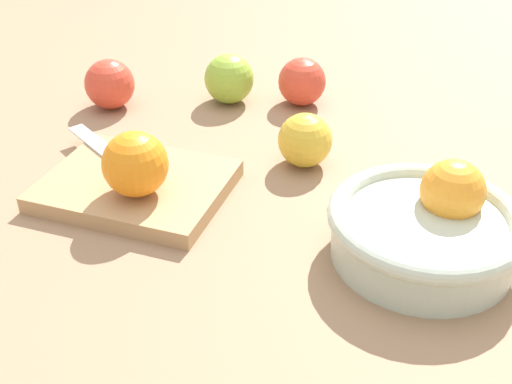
% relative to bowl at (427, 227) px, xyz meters
% --- Properties ---
extents(ground_plane, '(2.40, 2.40, 0.00)m').
position_rel_bowl_xyz_m(ground_plane, '(0.19, -0.14, -0.04)').
color(ground_plane, '#997556').
extents(bowl, '(0.20, 0.20, 0.10)m').
position_rel_bowl_xyz_m(bowl, '(0.00, 0.00, 0.00)').
color(bowl, beige).
rests_on(bowl, ground_plane).
extents(cutting_board, '(0.24, 0.20, 0.02)m').
position_rel_bowl_xyz_m(cutting_board, '(0.33, -0.07, -0.03)').
color(cutting_board, tan).
rests_on(cutting_board, ground_plane).
extents(orange_on_board, '(0.07, 0.07, 0.07)m').
position_rel_bowl_xyz_m(orange_on_board, '(0.32, -0.04, 0.02)').
color(orange_on_board, orange).
rests_on(orange_on_board, cutting_board).
extents(knife, '(0.13, 0.12, 0.01)m').
position_rel_bowl_xyz_m(knife, '(0.38, -0.12, -0.01)').
color(knife, silver).
rests_on(knife, cutting_board).
extents(apple_front_left, '(0.07, 0.07, 0.07)m').
position_rel_bowl_xyz_m(apple_front_left, '(0.14, -0.17, -0.00)').
color(apple_front_left, gold).
rests_on(apple_front_left, ground_plane).
extents(apple_front_left_2, '(0.07, 0.07, 0.07)m').
position_rel_bowl_xyz_m(apple_front_left_2, '(0.16, -0.35, 0.00)').
color(apple_front_left_2, '#D6422D').
rests_on(apple_front_left_2, ground_plane).
extents(apple_front_right, '(0.07, 0.07, 0.07)m').
position_rel_bowl_xyz_m(apple_front_right, '(0.44, -0.29, 0.00)').
color(apple_front_right, '#D6422D').
rests_on(apple_front_right, ground_plane).
extents(apple_front_right_2, '(0.08, 0.08, 0.08)m').
position_rel_bowl_xyz_m(apple_front_right_2, '(0.27, -0.34, 0.00)').
color(apple_front_right_2, '#8EB738').
rests_on(apple_front_right_2, ground_plane).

